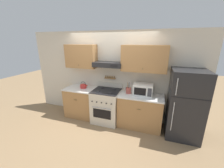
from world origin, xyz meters
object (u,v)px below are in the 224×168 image
refrigerator (185,104)px  utensil_crock (128,90)px  tea_kettle (83,86)px  microwave (143,89)px  stove_range (106,106)px

refrigerator → utensil_crock: (-1.39, 0.10, 0.16)m
tea_kettle → utensil_crock: (1.38, 0.00, 0.01)m
tea_kettle → utensil_crock: bearing=0.0°
tea_kettle → microwave: size_ratio=0.49×
refrigerator → tea_kettle: 2.78m
stove_range → refrigerator: refrigerator is taller
utensil_crock → microwave: bearing=2.6°
stove_range → microwave: microwave is taller
tea_kettle → stove_range: bearing=-5.9°
refrigerator → microwave: bearing=173.2°
stove_range → tea_kettle: (-0.77, 0.08, 0.50)m
tea_kettle → utensil_crock: size_ratio=0.77×
refrigerator → tea_kettle: size_ratio=6.91×
refrigerator → microwave: size_ratio=3.39×
tea_kettle → microwave: 1.77m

